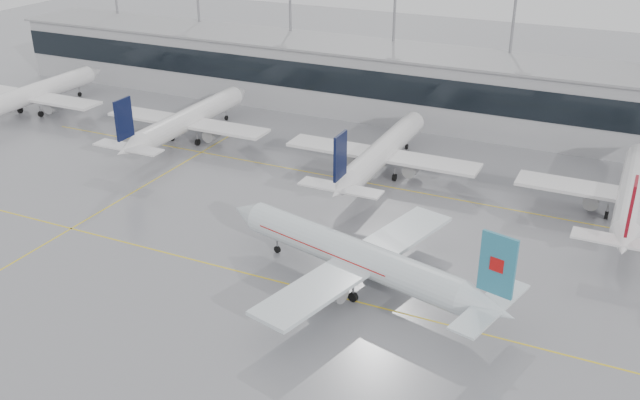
% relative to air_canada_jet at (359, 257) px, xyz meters
% --- Properties ---
extents(ground, '(320.00, 320.00, 0.00)m').
position_rel_air_canada_jet_xyz_m(ground, '(-9.11, -2.74, -3.83)').
color(ground, gray).
rests_on(ground, ground).
extents(taxi_line_main, '(120.00, 0.25, 0.01)m').
position_rel_air_canada_jet_xyz_m(taxi_line_main, '(-9.11, -2.74, -3.82)').
color(taxi_line_main, yellow).
rests_on(taxi_line_main, ground).
extents(taxi_line_north, '(120.00, 0.25, 0.01)m').
position_rel_air_canada_jet_xyz_m(taxi_line_north, '(-9.11, 27.26, -3.82)').
color(taxi_line_north, yellow).
rests_on(taxi_line_north, ground).
extents(taxi_line_cross, '(0.25, 60.00, 0.01)m').
position_rel_air_canada_jet_xyz_m(taxi_line_cross, '(-39.11, 12.26, -3.82)').
color(taxi_line_cross, yellow).
rests_on(taxi_line_cross, ground).
extents(terminal, '(180.00, 15.00, 12.00)m').
position_rel_air_canada_jet_xyz_m(terminal, '(-9.11, 59.26, 2.17)').
color(terminal, '#A0A0A4').
rests_on(terminal, ground).
extents(terminal_glass, '(180.00, 0.20, 5.00)m').
position_rel_air_canada_jet_xyz_m(terminal_glass, '(-9.11, 51.71, 3.67)').
color(terminal_glass, black).
rests_on(terminal_glass, ground).
extents(terminal_roof, '(182.00, 16.00, 0.40)m').
position_rel_air_canada_jet_xyz_m(terminal_roof, '(-9.11, 59.26, 8.37)').
color(terminal_roof, gray).
rests_on(terminal_roof, ground).
extents(light_masts, '(156.40, 1.00, 22.60)m').
position_rel_air_canada_jet_xyz_m(light_masts, '(-9.11, 65.26, 9.52)').
color(light_masts, gray).
rests_on(light_masts, ground).
extents(air_canada_jet, '(37.38, 30.68, 12.02)m').
position_rel_air_canada_jet_xyz_m(air_canada_jet, '(0.00, 0.00, 0.00)').
color(air_canada_jet, silver).
rests_on(air_canada_jet, ground).
extents(parked_jet_a, '(29.64, 36.96, 11.72)m').
position_rel_air_canada_jet_xyz_m(parked_jet_a, '(-79.11, 30.95, -0.11)').
color(parked_jet_a, white).
rests_on(parked_jet_a, ground).
extents(parked_jet_b, '(29.64, 36.96, 11.72)m').
position_rel_air_canada_jet_xyz_m(parked_jet_b, '(-44.11, 30.95, -0.11)').
color(parked_jet_b, white).
rests_on(parked_jet_b, ground).
extents(parked_jet_c, '(29.64, 36.96, 11.72)m').
position_rel_air_canada_jet_xyz_m(parked_jet_c, '(-9.11, 30.95, -0.11)').
color(parked_jet_c, white).
rests_on(parked_jet_c, ground).
extents(parked_jet_d, '(29.64, 36.96, 11.72)m').
position_rel_air_canada_jet_xyz_m(parked_jet_d, '(25.89, 30.95, -0.11)').
color(parked_jet_d, white).
rests_on(parked_jet_d, ground).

